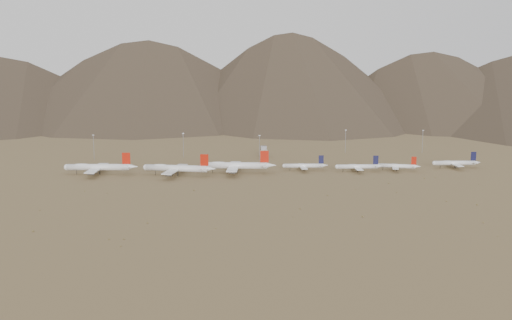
{
  "coord_description": "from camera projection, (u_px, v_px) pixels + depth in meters",
  "views": [
    {
      "loc": [
        -38.37,
        -467.23,
        93.72
      ],
      "look_at": [
        12.83,
        30.0,
        11.99
      ],
      "focal_mm": 40.0,
      "sensor_mm": 36.0,
      "label": 1
    }
  ],
  "objects": [
    {
      "name": "ground",
      "position": [
        244.0,
        180.0,
        477.68
      ],
      "size": [
        3000.0,
        3000.0,
        0.0
      ],
      "primitive_type": "plane",
      "color": "olive",
      "rests_on": "ground"
    },
    {
      "name": "mountain_ridge",
      "position": [
        213.0,
        43.0,
        1337.01
      ],
      "size": [
        4400.0,
        1000.0,
        300.0
      ],
      "color": "#49392C",
      "rests_on": "ground"
    },
    {
      "name": "narrowbody_c",
      "position": [
        397.0,
        166.0,
        520.39
      ],
      "size": [
        39.19,
        29.16,
        13.39
      ],
      "rotation": [
        0.0,
        0.0,
        -0.31
      ],
      "color": "white",
      "rests_on": "ground"
    },
    {
      "name": "mast_centre",
      "position": [
        259.0,
        146.0,
        577.62
      ],
      "size": [
        2.0,
        0.6,
        25.7
      ],
      "color": "gray",
      "rests_on": "ground"
    },
    {
      "name": "widebody_west",
      "position": [
        98.0,
        167.0,
        501.3
      ],
      "size": [
        65.37,
        50.52,
        19.43
      ],
      "rotation": [
        0.0,
        0.0,
        -0.09
      ],
      "color": "white",
      "rests_on": "ground"
    },
    {
      "name": "widebody_centre",
      "position": [
        177.0,
        168.0,
        495.78
      ],
      "size": [
        64.27,
        50.77,
        19.54
      ],
      "rotation": [
        0.0,
        0.0,
        -0.26
      ],
      "color": "white",
      "rests_on": "ground"
    },
    {
      "name": "mast_west",
      "position": [
        183.0,
        144.0,
        596.02
      ],
      "size": [
        2.0,
        0.6,
        25.7
      ],
      "color": "gray",
      "rests_on": "ground"
    },
    {
      "name": "control_tower",
      "position": [
        263.0,
        152.0,
        597.66
      ],
      "size": [
        8.0,
        8.0,
        12.0
      ],
      "color": "gray",
      "rests_on": "ground"
    },
    {
      "name": "desert_scrub",
      "position": [
        290.0,
        203.0,
        395.26
      ],
      "size": [
        439.49,
        169.89,
        0.91
      ],
      "color": "olive",
      "rests_on": "ground"
    },
    {
      "name": "mast_far_east",
      "position": [
        423.0,
        140.0,
        625.35
      ],
      "size": [
        2.0,
        0.6,
        25.7
      ],
      "color": "gray",
      "rests_on": "ground"
    },
    {
      "name": "widebody_east",
      "position": [
        235.0,
        165.0,
        507.67
      ],
      "size": [
        68.38,
        53.16,
        20.39
      ],
      "rotation": [
        0.0,
        0.0,
        -0.14
      ],
      "color": "white",
      "rests_on": "ground"
    },
    {
      "name": "mast_east",
      "position": [
        346.0,
        140.0,
        627.22
      ],
      "size": [
        2.0,
        0.6,
        25.7
      ],
      "color": "gray",
      "rests_on": "ground"
    },
    {
      "name": "narrowbody_b",
      "position": [
        358.0,
        167.0,
        515.42
      ],
      "size": [
        44.18,
        31.7,
        14.57
      ],
      "rotation": [
        0.0,
        0.0,
        -0.05
      ],
      "color": "white",
      "rests_on": "ground"
    },
    {
      "name": "narrowbody_d",
      "position": [
        456.0,
        163.0,
        533.38
      ],
      "size": [
        46.56,
        33.39,
        15.35
      ],
      "rotation": [
        0.0,
        0.0,
        -0.05
      ],
      "color": "white",
      "rests_on": "ground"
    },
    {
      "name": "narrowbody_a",
      "position": [
        305.0,
        166.0,
        520.86
      ],
      "size": [
        42.38,
        30.47,
        13.98
      ],
      "rotation": [
        0.0,
        0.0,
        -0.06
      ],
      "color": "white",
      "rests_on": "ground"
    },
    {
      "name": "mast_far_west",
      "position": [
        94.0,
        146.0,
        581.29
      ],
      "size": [
        2.0,
        0.6,
        25.7
      ],
      "color": "gray",
      "rests_on": "ground"
    }
  ]
}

